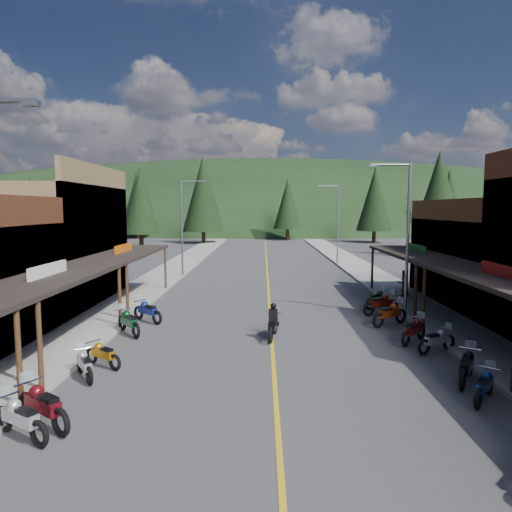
{
  "coord_description": "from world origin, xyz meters",
  "views": [
    {
      "loc": [
        -0.39,
        -15.63,
        5.69
      ],
      "look_at": [
        -0.78,
        9.97,
        3.0
      ],
      "focal_mm": 32.0,
      "sensor_mm": 36.0,
      "label": 1
    }
  ],
  "objects_px": {
    "pine_3": "(288,204)",
    "pine_4": "(375,199)",
    "pine_5": "(444,196)",
    "pine_9": "(448,203)",
    "bike_east_9": "(414,329)",
    "bike_west_9": "(129,321)",
    "streetlight_2": "(405,232)",
    "pine_8": "(86,206)",
    "bike_west_5": "(20,416)",
    "bike_east_10": "(390,313)",
    "streetlight_1": "(184,223)",
    "rider_on_bike": "(273,324)",
    "bike_east_7": "(467,365)",
    "bike_west_7": "(84,363)",
    "bike_west_6": "(43,403)",
    "pine_0": "(31,204)",
    "pine_2": "(203,194)",
    "bike_east_8": "(437,339)",
    "pine_10": "(140,201)",
    "bike_east_12": "(377,298)",
    "pedestrian_east_b": "(403,283)",
    "streetlight_3": "(337,221)",
    "shop_west_3": "(39,245)",
    "pine_1": "(137,200)",
    "pine_11": "(438,195)",
    "pine_7": "(106,200)",
    "bike_east_11": "(381,303)",
    "bike_west_8": "(103,353)",
    "bike_east_6": "(484,384)",
    "shop_east_3": "(502,262)",
    "bike_west_10": "(147,310)"
  },
  "relations": [
    {
      "from": "pine_3",
      "to": "pine_4",
      "type": "bearing_deg",
      "value": -23.2
    },
    {
      "from": "pine_5",
      "to": "pine_9",
      "type": "relative_size",
      "value": 1.3
    },
    {
      "from": "pine_4",
      "to": "bike_east_9",
      "type": "bearing_deg",
      "value": -101.94
    },
    {
      "from": "bike_west_9",
      "to": "streetlight_2",
      "type": "bearing_deg",
      "value": -23.08
    },
    {
      "from": "pine_4",
      "to": "pine_8",
      "type": "bearing_deg",
      "value": -153.43
    },
    {
      "from": "bike_west_5",
      "to": "pine_3",
      "type": "bearing_deg",
      "value": 22.57
    },
    {
      "from": "streetlight_2",
      "to": "bike_east_10",
      "type": "height_order",
      "value": "streetlight_2"
    },
    {
      "from": "streetlight_1",
      "to": "streetlight_2",
      "type": "xyz_separation_m",
      "value": [
        13.9,
        -14.0,
        0.0
      ]
    },
    {
      "from": "pine_5",
      "to": "bike_west_9",
      "type": "xyz_separation_m",
      "value": [
        -40.44,
        -67.62,
        -7.34
      ]
    },
    {
      "from": "pine_8",
      "to": "rider_on_bike",
      "type": "xyz_separation_m",
      "value": [
        22.06,
        -36.12,
        -5.32
      ]
    },
    {
      "from": "streetlight_2",
      "to": "bike_east_7",
      "type": "bearing_deg",
      "value": -94.34
    },
    {
      "from": "bike_west_7",
      "to": "bike_west_6",
      "type": "bearing_deg",
      "value": -119.8
    },
    {
      "from": "pine_0",
      "to": "pine_5",
      "type": "height_order",
      "value": "pine_5"
    },
    {
      "from": "bike_west_9",
      "to": "bike_east_9",
      "type": "relative_size",
      "value": 1.08
    },
    {
      "from": "streetlight_1",
      "to": "pine_0",
      "type": "bearing_deg",
      "value": 129.56
    },
    {
      "from": "pine_2",
      "to": "bike_east_7",
      "type": "xyz_separation_m",
      "value": [
        16.26,
        -59.15,
        -7.39
      ]
    },
    {
      "from": "pine_5",
      "to": "bike_east_8",
      "type": "xyz_separation_m",
      "value": [
        -27.51,
        -69.99,
        -7.44
      ]
    },
    {
      "from": "pine_10",
      "to": "bike_west_5",
      "type": "bearing_deg",
      "value": -78.05
    },
    {
      "from": "bike_east_12",
      "to": "pedestrian_east_b",
      "type": "distance_m",
      "value": 3.78
    },
    {
      "from": "streetlight_3",
      "to": "streetlight_2",
      "type": "bearing_deg",
      "value": -90.0
    },
    {
      "from": "pine_9",
      "to": "bike_west_6",
      "type": "distance_m",
      "value": 58.11
    },
    {
      "from": "shop_west_3",
      "to": "pine_3",
      "type": "height_order",
      "value": "pine_3"
    },
    {
      "from": "pine_1",
      "to": "pine_11",
      "type": "bearing_deg",
      "value": -36.03
    },
    {
      "from": "pine_1",
      "to": "pine_7",
      "type": "distance_m",
      "value": 10.0
    },
    {
      "from": "bike_west_5",
      "to": "bike_east_7",
      "type": "xyz_separation_m",
      "value": [
        12.61,
        3.86,
        0.01
      ]
    },
    {
      "from": "pine_10",
      "to": "bike_east_11",
      "type": "bearing_deg",
      "value": -60.05
    },
    {
      "from": "shop_west_3",
      "to": "bike_west_6",
      "type": "bearing_deg",
      "value": -63.88
    },
    {
      "from": "pine_5",
      "to": "bike_west_8",
      "type": "relative_size",
      "value": 7.57
    },
    {
      "from": "bike_east_9",
      "to": "bike_east_12",
      "type": "distance_m",
      "value": 6.73
    },
    {
      "from": "streetlight_2",
      "to": "bike_west_9",
      "type": "xyz_separation_m",
      "value": [
        -13.39,
        -3.62,
        -3.82
      ]
    },
    {
      "from": "shop_west_3",
      "to": "bike_west_8",
      "type": "distance_m",
      "value": 13.85
    },
    {
      "from": "shop_west_3",
      "to": "pedestrian_east_b",
      "type": "bearing_deg",
      "value": 4.27
    },
    {
      "from": "pine_10",
      "to": "pine_3",
      "type": "bearing_deg",
      "value": 36.03
    },
    {
      "from": "pine_1",
      "to": "bike_west_6",
      "type": "relative_size",
      "value": 5.41
    },
    {
      "from": "bike_east_6",
      "to": "bike_east_10",
      "type": "xyz_separation_m",
      "value": [
        -0.36,
        8.74,
        0.12
      ]
    },
    {
      "from": "pine_1",
      "to": "pine_2",
      "type": "bearing_deg",
      "value": -40.6
    },
    {
      "from": "shop_east_3",
      "to": "pine_1",
      "type": "xyz_separation_m",
      "value": [
        -37.75,
        58.7,
        4.7
      ]
    },
    {
      "from": "pine_9",
      "to": "bike_west_8",
      "type": "bearing_deg",
      "value": -123.89
    },
    {
      "from": "pine_7",
      "to": "pedestrian_east_b",
      "type": "relative_size",
      "value": 7.53
    },
    {
      "from": "bike_west_10",
      "to": "bike_east_10",
      "type": "xyz_separation_m",
      "value": [
        11.95,
        -0.51,
        0.02
      ]
    },
    {
      "from": "pine_3",
      "to": "bike_east_12",
      "type": "distance_m",
      "value": 56.31
    },
    {
      "from": "bike_west_5",
      "to": "bike_west_9",
      "type": "bearing_deg",
      "value": 31.37
    },
    {
      "from": "pine_4",
      "to": "bike_west_5",
      "type": "distance_m",
      "value": 69.73
    },
    {
      "from": "pine_0",
      "to": "shop_east_3",
      "type": "bearing_deg",
      "value": -43.33
    },
    {
      "from": "pine_7",
      "to": "bike_east_12",
      "type": "distance_m",
      "value": 76.47
    },
    {
      "from": "pine_11",
      "to": "bike_east_10",
      "type": "xyz_separation_m",
      "value": [
        -14.22,
        -31.85,
        -6.54
      ]
    },
    {
      "from": "bike_east_8",
      "to": "bike_west_7",
      "type": "bearing_deg",
      "value": -105.02
    },
    {
      "from": "pine_5",
      "to": "bike_west_9",
      "type": "relative_size",
      "value": 6.19
    },
    {
      "from": "pine_9",
      "to": "pedestrian_east_b",
      "type": "distance_m",
      "value": 36.0
    },
    {
      "from": "bike_east_12",
      "to": "bike_west_5",
      "type": "bearing_deg",
      "value": -82.96
    }
  ]
}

